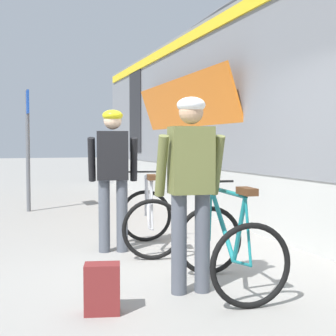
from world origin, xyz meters
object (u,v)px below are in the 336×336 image
bicycle_near_silver (149,218)px  cyclist_near_in_dark (113,167)px  cyclist_far_in_olive (191,177)px  platform_sign_post (28,129)px  backpack_on_platform (102,289)px  bicycle_far_teal (228,247)px

bicycle_near_silver → cyclist_near_in_dark: bearing=172.3°
cyclist_far_in_olive → bicycle_near_silver: cyclist_far_in_olive is taller
bicycle_near_silver → platform_sign_post: size_ratio=0.50×
cyclist_far_in_olive → backpack_on_platform: (-0.86, -0.24, -0.85)m
bicycle_near_silver → bicycle_far_teal: (0.20, -1.79, 0.00)m
bicycle_far_teal → platform_sign_post: 6.11m
platform_sign_post → bicycle_near_silver: bearing=-73.0°
backpack_on_platform → platform_sign_post: bearing=106.5°
bicycle_far_teal → cyclist_far_in_olive: bearing=172.6°
bicycle_far_teal → platform_sign_post: bearing=103.8°
bicycle_near_silver → bicycle_far_teal: bearing=-83.7°
bicycle_near_silver → backpack_on_platform: 2.24m
cyclist_far_in_olive → platform_sign_post: size_ratio=0.73×
cyclist_near_in_dark → bicycle_near_silver: cyclist_near_in_dark is taller
bicycle_far_teal → platform_sign_post: (-1.43, 5.81, 1.22)m
bicycle_far_teal → platform_sign_post: size_ratio=0.47×
cyclist_near_in_dark → backpack_on_platform: cyclist_near_in_dark is taller
bicycle_far_teal → backpack_on_platform: bearing=-170.7°
bicycle_near_silver → backpack_on_platform: size_ratio=3.00×
platform_sign_post → cyclist_far_in_olive: bearing=-79.4°
cyclist_near_in_dark → platform_sign_post: platform_sign_post is taller
cyclist_near_in_dark → cyclist_far_in_olive: (0.29, -1.80, 0.00)m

